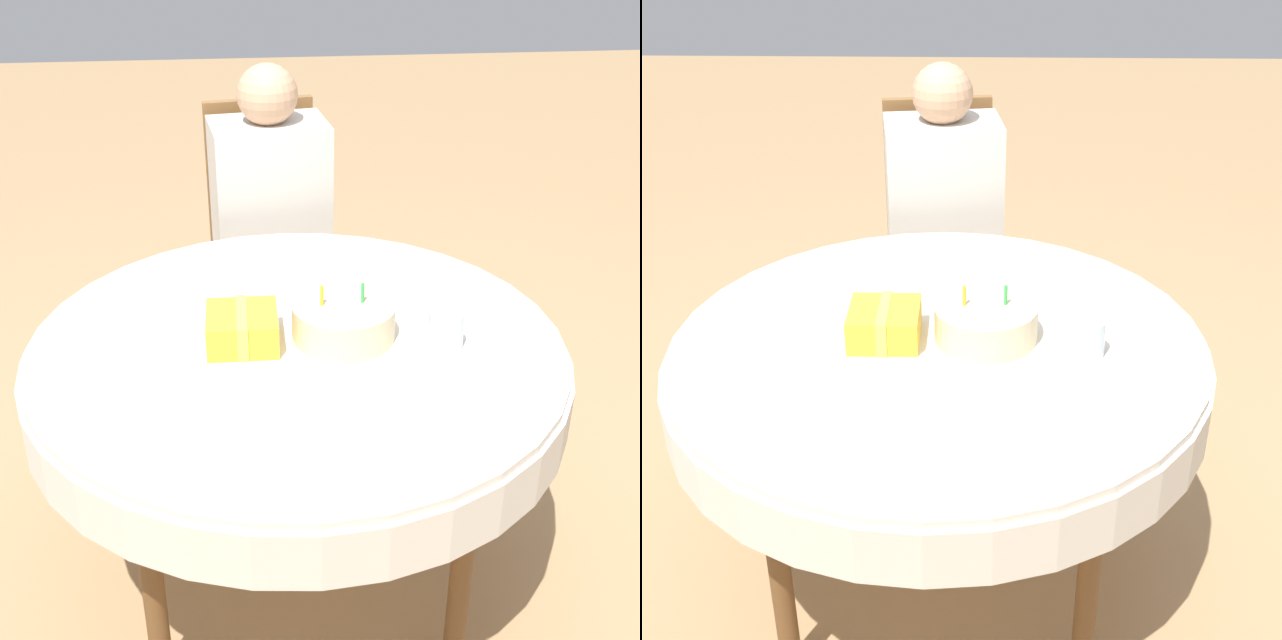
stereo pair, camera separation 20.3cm
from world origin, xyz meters
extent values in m
plane|color=#A37F56|center=(0.00, 0.00, 0.00)|extent=(12.00, 12.00, 0.00)
cylinder|color=silver|center=(0.00, 0.00, 0.70)|extent=(1.24, 1.24, 0.02)
cylinder|color=silver|center=(0.00, 0.00, 0.62)|extent=(1.26, 1.26, 0.13)
cylinder|color=brown|center=(-0.34, -0.34, 0.34)|extent=(0.05, 0.05, 0.69)
cylinder|color=brown|center=(0.34, -0.34, 0.34)|extent=(0.05, 0.05, 0.69)
cylinder|color=brown|center=(-0.34, 0.34, 0.34)|extent=(0.05, 0.05, 0.69)
cylinder|color=brown|center=(0.34, 0.34, 0.34)|extent=(0.05, 0.05, 0.69)
cube|color=brown|center=(-0.02, 0.87, 0.45)|extent=(0.44, 0.44, 0.04)
cube|color=brown|center=(-0.05, 1.05, 0.73)|extent=(0.35, 0.08, 0.52)
cylinder|color=brown|center=(-0.17, 0.68, 0.22)|extent=(0.04, 0.04, 0.43)
cylinder|color=brown|center=(0.17, 0.73, 0.22)|extent=(0.04, 0.04, 0.43)
cylinder|color=brown|center=(-0.21, 1.02, 0.22)|extent=(0.04, 0.04, 0.43)
cylinder|color=brown|center=(0.12, 1.06, 0.22)|extent=(0.04, 0.04, 0.43)
cylinder|color=tan|center=(-0.09, 0.69, 0.23)|extent=(0.09, 0.09, 0.47)
cylinder|color=tan|center=(0.09, 0.72, 0.23)|extent=(0.09, 0.09, 0.47)
cube|color=beige|center=(-0.02, 0.87, 0.72)|extent=(0.38, 0.28, 0.50)
sphere|color=tan|center=(-0.02, 0.87, 1.05)|extent=(0.18, 0.18, 0.18)
cylinder|color=beige|center=(0.11, 0.01, 0.75)|extent=(0.24, 0.24, 0.08)
cylinder|color=green|center=(0.15, 0.02, 0.82)|extent=(0.01, 0.01, 0.05)
cylinder|color=gold|center=(0.06, 0.01, 0.82)|extent=(0.01, 0.01, 0.05)
cylinder|color=silver|center=(0.33, -0.06, 0.75)|extent=(0.08, 0.08, 0.09)
cube|color=gold|center=(-0.12, 0.00, 0.75)|extent=(0.16, 0.16, 0.08)
cube|color=#EAE54C|center=(-0.12, 0.00, 0.75)|extent=(0.02, 0.17, 0.09)
camera|label=1|loc=(-0.11, -1.77, 1.75)|focal=50.00mm
camera|label=2|loc=(0.10, -1.78, 1.75)|focal=50.00mm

